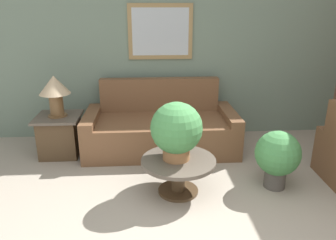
{
  "coord_description": "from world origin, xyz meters",
  "views": [
    {
      "loc": [
        -0.44,
        -2.0,
        1.98
      ],
      "look_at": [
        -0.18,
        1.88,
        0.62
      ],
      "focal_mm": 35.0,
      "sensor_mm": 36.0,
      "label": 1
    }
  ],
  "objects_px": {
    "potted_plant_on_table": "(176,130)",
    "potted_plant_floor": "(277,156)",
    "coffee_table": "(178,168)",
    "table_lamp": "(55,89)",
    "couch_main": "(161,129)",
    "side_table": "(60,135)"
  },
  "relations": [
    {
      "from": "potted_plant_on_table",
      "to": "potted_plant_floor",
      "type": "height_order",
      "value": "potted_plant_on_table"
    },
    {
      "from": "coffee_table",
      "to": "table_lamp",
      "type": "bearing_deg",
      "value": 144.4
    },
    {
      "from": "coffee_table",
      "to": "potted_plant_on_table",
      "type": "bearing_deg",
      "value": 140.38
    },
    {
      "from": "coffee_table",
      "to": "potted_plant_floor",
      "type": "height_order",
      "value": "potted_plant_floor"
    },
    {
      "from": "table_lamp",
      "to": "potted_plant_on_table",
      "type": "height_order",
      "value": "table_lamp"
    },
    {
      "from": "couch_main",
      "to": "side_table",
      "type": "bearing_deg",
      "value": -175.4
    },
    {
      "from": "potted_plant_floor",
      "to": "side_table",
      "type": "bearing_deg",
      "value": 158.18
    },
    {
      "from": "couch_main",
      "to": "potted_plant_on_table",
      "type": "distance_m",
      "value": 1.28
    },
    {
      "from": "side_table",
      "to": "potted_plant_floor",
      "type": "distance_m",
      "value": 2.87
    },
    {
      "from": "side_table",
      "to": "potted_plant_on_table",
      "type": "distance_m",
      "value": 1.92
    },
    {
      "from": "coffee_table",
      "to": "side_table",
      "type": "relative_size",
      "value": 1.38
    },
    {
      "from": "potted_plant_on_table",
      "to": "potted_plant_floor",
      "type": "xyz_separation_m",
      "value": [
        1.14,
        0.02,
        -0.35
      ]
    },
    {
      "from": "couch_main",
      "to": "coffee_table",
      "type": "relative_size",
      "value": 2.6
    },
    {
      "from": "couch_main",
      "to": "coffee_table",
      "type": "bearing_deg",
      "value": -83.52
    },
    {
      "from": "couch_main",
      "to": "table_lamp",
      "type": "xyz_separation_m",
      "value": [
        -1.4,
        -0.11,
        0.64
      ]
    },
    {
      "from": "table_lamp",
      "to": "coffee_table",
      "type": "bearing_deg",
      "value": -35.6
    },
    {
      "from": "side_table",
      "to": "potted_plant_on_table",
      "type": "xyz_separation_m",
      "value": [
        1.52,
        -1.09,
        0.45
      ]
    },
    {
      "from": "table_lamp",
      "to": "potted_plant_floor",
      "type": "distance_m",
      "value": 2.92
    },
    {
      "from": "potted_plant_floor",
      "to": "table_lamp",
      "type": "bearing_deg",
      "value": 158.18
    },
    {
      "from": "coffee_table",
      "to": "table_lamp",
      "type": "height_order",
      "value": "table_lamp"
    },
    {
      "from": "table_lamp",
      "to": "potted_plant_on_table",
      "type": "relative_size",
      "value": 0.87
    },
    {
      "from": "side_table",
      "to": "coffee_table",
      "type": "bearing_deg",
      "value": -35.6
    }
  ]
}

